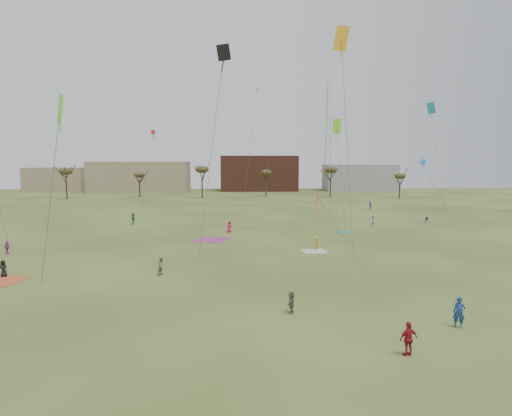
{
  "coord_description": "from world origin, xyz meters",
  "views": [
    {
      "loc": [
        -1.61,
        -31.1,
        10.19
      ],
      "look_at": [
        0.0,
        12.0,
        5.5
      ],
      "focal_mm": 30.3,
      "sensor_mm": 36.0,
      "label": 1
    }
  ],
  "objects_px": {
    "spectator_fore_a": "(409,339)",
    "flyer_near_right": "(459,312)",
    "radio_tower": "(328,136)",
    "camp_chair_right": "(426,221)"
  },
  "relations": [
    {
      "from": "flyer_near_right",
      "to": "radio_tower",
      "type": "relative_size",
      "value": 0.05
    },
    {
      "from": "camp_chair_right",
      "to": "radio_tower",
      "type": "bearing_deg",
      "value": 162.55
    },
    {
      "from": "camp_chair_right",
      "to": "radio_tower",
      "type": "relative_size",
      "value": 0.02
    },
    {
      "from": "flyer_near_right",
      "to": "camp_chair_right",
      "type": "relative_size",
      "value": 2.21
    },
    {
      "from": "spectator_fore_a",
      "to": "radio_tower",
      "type": "bearing_deg",
      "value": -115.34
    },
    {
      "from": "camp_chair_right",
      "to": "radio_tower",
      "type": "height_order",
      "value": "radio_tower"
    },
    {
      "from": "flyer_near_right",
      "to": "radio_tower",
      "type": "bearing_deg",
      "value": 110.46
    },
    {
      "from": "spectator_fore_a",
      "to": "flyer_near_right",
      "type": "bearing_deg",
      "value": -157.07
    },
    {
      "from": "spectator_fore_a",
      "to": "camp_chair_right",
      "type": "height_order",
      "value": "spectator_fore_a"
    },
    {
      "from": "spectator_fore_a",
      "to": "radio_tower",
      "type": "distance_m",
      "value": 137.79
    }
  ]
}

